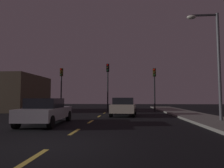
% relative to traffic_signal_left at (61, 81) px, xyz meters
% --- Properties ---
extents(ground_plane, '(80.00, 80.00, 0.00)m').
position_rel_traffic_signal_left_xyz_m(ground_plane, '(5.16, -9.06, -3.41)').
color(ground_plane, black).
extents(sidewalk_curb_right, '(3.00, 40.00, 0.15)m').
position_rel_traffic_signal_left_xyz_m(sidewalk_curb_right, '(12.66, -9.06, -3.34)').
color(sidewalk_curb_right, gray).
rests_on(sidewalk_curb_right, ground_plane).
extents(lane_stripe_nearest, '(0.16, 1.60, 0.01)m').
position_rel_traffic_signal_left_xyz_m(lane_stripe_nearest, '(5.16, -17.26, -3.41)').
color(lane_stripe_nearest, '#EACC4C').
rests_on(lane_stripe_nearest, ground_plane).
extents(lane_stripe_second, '(0.16, 1.60, 0.01)m').
position_rel_traffic_signal_left_xyz_m(lane_stripe_second, '(5.16, -13.46, -3.41)').
color(lane_stripe_second, '#EACC4C').
rests_on(lane_stripe_second, ground_plane).
extents(lane_stripe_third, '(0.16, 1.60, 0.01)m').
position_rel_traffic_signal_left_xyz_m(lane_stripe_third, '(5.16, -9.66, -3.41)').
color(lane_stripe_third, '#EACC4C').
rests_on(lane_stripe_third, ground_plane).
extents(lane_stripe_fourth, '(0.16, 1.60, 0.01)m').
position_rel_traffic_signal_left_xyz_m(lane_stripe_fourth, '(5.16, -5.86, -3.41)').
color(lane_stripe_fourth, '#EACC4C').
rests_on(lane_stripe_fourth, ground_plane).
extents(lane_stripe_fifth, '(0.16, 1.60, 0.01)m').
position_rel_traffic_signal_left_xyz_m(lane_stripe_fifth, '(5.16, -2.06, -3.41)').
color(lane_stripe_fifth, '#EACC4C').
rests_on(lane_stripe_fifth, ground_plane).
extents(traffic_signal_left, '(0.32, 0.38, 4.87)m').
position_rel_traffic_signal_left_xyz_m(traffic_signal_left, '(0.00, 0.00, 0.00)').
color(traffic_signal_left, black).
rests_on(traffic_signal_left, ground_plane).
extents(traffic_signal_center, '(0.32, 0.38, 5.30)m').
position_rel_traffic_signal_left_xyz_m(traffic_signal_center, '(5.27, 0.00, 0.28)').
color(traffic_signal_center, black).
rests_on(traffic_signal_center, ground_plane).
extents(traffic_signal_right, '(0.32, 0.38, 4.73)m').
position_rel_traffic_signal_left_xyz_m(traffic_signal_right, '(10.40, -0.00, -0.09)').
color(traffic_signal_right, black).
rests_on(traffic_signal_right, ground_plane).
extents(car_stopped_ahead, '(2.20, 4.04, 1.50)m').
position_rel_traffic_signal_left_xyz_m(car_stopped_ahead, '(7.14, -5.28, -2.65)').
color(car_stopped_ahead, beige).
rests_on(car_stopped_ahead, ground_plane).
extents(car_adjacent_lane, '(2.08, 4.63, 1.44)m').
position_rel_traffic_signal_left_xyz_m(car_adjacent_lane, '(2.94, -11.19, -2.67)').
color(car_adjacent_lane, silver).
rests_on(car_adjacent_lane, ground_plane).
extents(street_lamp_right, '(1.90, 0.36, 6.66)m').
position_rel_traffic_signal_left_xyz_m(street_lamp_right, '(12.65, -9.64, 0.63)').
color(street_lamp_right, '#4C4C51').
rests_on(street_lamp_right, ground_plane).
extents(storefront_left, '(5.23, 7.64, 4.09)m').
position_rel_traffic_signal_left_xyz_m(storefront_left, '(-5.45, 0.35, -1.37)').
color(storefront_left, brown).
rests_on(storefront_left, ground_plane).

